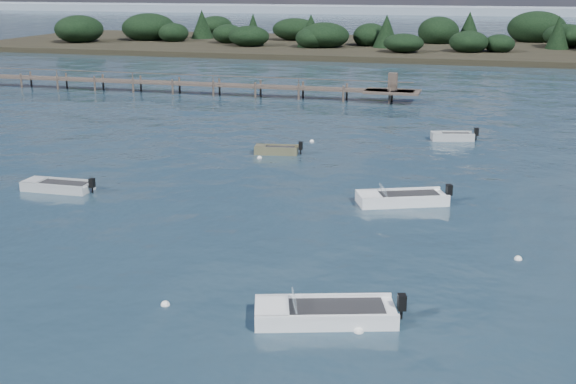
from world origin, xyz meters
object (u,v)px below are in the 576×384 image
(dinghy_mid_grey, at_px, (58,188))
(tender_far_white, at_px, (276,152))
(tender_far_grey_b, at_px, (452,138))
(dinghy_mid_white_b, at_px, (401,200))
(jetty, at_px, (137,82))
(dinghy_mid_white_a, at_px, (325,316))

(dinghy_mid_grey, relative_size, tender_far_white, 1.28)
(tender_far_grey_b, distance_m, dinghy_mid_white_b, 16.09)
(tender_far_grey_b, distance_m, jetty, 35.37)
(tender_far_grey_b, xyz_separation_m, dinghy_mid_white_b, (-1.72, -15.99, -0.00))
(dinghy_mid_white_a, bearing_deg, dinghy_mid_white_b, 86.04)
(dinghy_mid_grey, xyz_separation_m, jetty, (-12.15, 33.64, 0.85))
(dinghy_mid_white_b, bearing_deg, jetty, 134.10)
(dinghy_mid_white_b, relative_size, tender_far_white, 1.52)
(dinghy_mid_grey, xyz_separation_m, dinghy_mid_white_a, (17.12, -11.28, 0.01))
(dinghy_mid_white_a, relative_size, dinghy_mid_white_b, 1.05)
(tender_far_grey_b, bearing_deg, dinghy_mid_grey, -136.99)
(dinghy_mid_grey, height_order, dinghy_mid_white_b, dinghy_mid_white_b)
(dinghy_mid_white_b, relative_size, jetty, 0.07)
(dinghy_mid_white_a, height_order, tender_far_white, dinghy_mid_white_a)
(dinghy_mid_grey, distance_m, dinghy_mid_white_a, 20.50)
(tender_far_grey_b, xyz_separation_m, tender_far_white, (-10.81, -7.25, -0.01))
(dinghy_mid_grey, xyz_separation_m, dinghy_mid_white_b, (18.07, 2.47, 0.02))
(dinghy_mid_white_a, distance_m, dinghy_mid_white_b, 13.77)
(dinghy_mid_grey, height_order, dinghy_mid_white_a, dinghy_mid_white_a)
(dinghy_mid_grey, height_order, tender_far_white, tender_far_white)
(dinghy_mid_white_a, bearing_deg, tender_far_grey_b, 84.87)
(dinghy_mid_grey, relative_size, dinghy_mid_white_a, 0.80)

